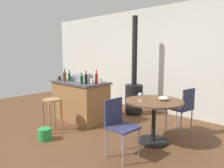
{
  "coord_description": "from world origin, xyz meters",
  "views": [
    {
      "loc": [
        3.1,
        -2.54,
        1.54
      ],
      "look_at": [
        0.15,
        0.65,
        0.9
      ],
      "focal_mm": 33.91,
      "sensor_mm": 36.0,
      "label": 1
    }
  ],
  "objects_px": {
    "wooden_stool": "(52,107)",
    "serving_bowl": "(164,98)",
    "cup_3": "(59,78)",
    "bottle_2": "(65,77)",
    "plastic_bucket": "(45,134)",
    "bottle_4": "(69,77)",
    "cup_1": "(71,78)",
    "dining_table": "(154,110)",
    "bottle_3": "(96,78)",
    "folding_chair_far": "(119,123)",
    "cup_2": "(92,81)",
    "bottle_1": "(86,79)",
    "folding_chair_near": "(183,107)",
    "wood_stove": "(134,91)",
    "cup_0": "(100,80)",
    "kitchen_island": "(81,100)",
    "bottle_0": "(82,80)",
    "wine_glass": "(140,95)",
    "toolbox": "(83,77)"
  },
  "relations": [
    {
      "from": "bottle_4",
      "to": "folding_chair_near",
      "type": "bearing_deg",
      "value": 20.42
    },
    {
      "from": "dining_table",
      "to": "cup_1",
      "type": "xyz_separation_m",
      "value": [
        -2.34,
        -0.0,
        0.37
      ]
    },
    {
      "from": "wood_stove",
      "to": "cup_2",
      "type": "xyz_separation_m",
      "value": [
        -0.25,
        -1.17,
        0.36
      ]
    },
    {
      "from": "serving_bowl",
      "to": "bottle_0",
      "type": "bearing_deg",
      "value": -166.41
    },
    {
      "from": "folding_chair_near",
      "to": "serving_bowl",
      "type": "xyz_separation_m",
      "value": [
        -0.08,
        -0.58,
        0.24
      ]
    },
    {
      "from": "bottle_3",
      "to": "cup_1",
      "type": "bearing_deg",
      "value": 176.54
    },
    {
      "from": "bottle_3",
      "to": "bottle_4",
      "type": "height_order",
      "value": "bottle_3"
    },
    {
      "from": "cup_1",
      "to": "cup_3",
      "type": "relative_size",
      "value": 0.93
    },
    {
      "from": "bottle_1",
      "to": "bottle_3",
      "type": "height_order",
      "value": "bottle_3"
    },
    {
      "from": "wooden_stool",
      "to": "serving_bowl",
      "type": "xyz_separation_m",
      "value": [
        1.86,
        1.03,
        0.3
      ]
    },
    {
      "from": "wood_stove",
      "to": "serving_bowl",
      "type": "relative_size",
      "value": 13.43
    },
    {
      "from": "bottle_3",
      "to": "plastic_bucket",
      "type": "bearing_deg",
      "value": -94.66
    },
    {
      "from": "dining_table",
      "to": "bottle_3",
      "type": "relative_size",
      "value": 3.35
    },
    {
      "from": "folding_chair_far",
      "to": "cup_2",
      "type": "xyz_separation_m",
      "value": [
        -1.43,
        0.76,
        0.43
      ]
    },
    {
      "from": "dining_table",
      "to": "bottle_3",
      "type": "height_order",
      "value": "bottle_3"
    },
    {
      "from": "bottle_1",
      "to": "bottle_3",
      "type": "bearing_deg",
      "value": 61.82
    },
    {
      "from": "bottle_2",
      "to": "plastic_bucket",
      "type": "height_order",
      "value": "bottle_2"
    },
    {
      "from": "wooden_stool",
      "to": "bottle_1",
      "type": "bearing_deg",
      "value": 66.53
    },
    {
      "from": "toolbox",
      "to": "cup_1",
      "type": "height_order",
      "value": "toolbox"
    },
    {
      "from": "bottle_3",
      "to": "bottle_4",
      "type": "distance_m",
      "value": 0.81
    },
    {
      "from": "cup_0",
      "to": "serving_bowl",
      "type": "bearing_deg",
      "value": 0.5
    },
    {
      "from": "folding_chair_far",
      "to": "cup_1",
      "type": "relative_size",
      "value": 7.58
    },
    {
      "from": "wooden_stool",
      "to": "plastic_bucket",
      "type": "xyz_separation_m",
      "value": [
        0.29,
        -0.34,
        -0.37
      ]
    },
    {
      "from": "bottle_1",
      "to": "bottle_2",
      "type": "xyz_separation_m",
      "value": [
        -0.7,
        -0.04,
        0.0
      ]
    },
    {
      "from": "folding_chair_far",
      "to": "bottle_3",
      "type": "height_order",
      "value": "bottle_3"
    },
    {
      "from": "folding_chair_near",
      "to": "cup_2",
      "type": "height_order",
      "value": "cup_2"
    },
    {
      "from": "bottle_4",
      "to": "serving_bowl",
      "type": "xyz_separation_m",
      "value": [
        2.28,
        0.29,
        -0.22
      ]
    },
    {
      "from": "dining_table",
      "to": "bottle_2",
      "type": "bearing_deg",
      "value": -172.26
    },
    {
      "from": "wooden_stool",
      "to": "folding_chair_near",
      "type": "relative_size",
      "value": 0.73
    },
    {
      "from": "bottle_1",
      "to": "wine_glass",
      "type": "relative_size",
      "value": 1.97
    },
    {
      "from": "bottle_2",
      "to": "cup_1",
      "type": "height_order",
      "value": "bottle_2"
    },
    {
      "from": "bottle_3",
      "to": "cup_1",
      "type": "height_order",
      "value": "bottle_3"
    },
    {
      "from": "bottle_0",
      "to": "cup_1",
      "type": "relative_size",
      "value": 2.05
    },
    {
      "from": "cup_1",
      "to": "bottle_1",
      "type": "bearing_deg",
      "value": -16.34
    },
    {
      "from": "cup_0",
      "to": "plastic_bucket",
      "type": "xyz_separation_m",
      "value": [
        -0.03,
        -1.36,
        -0.84
      ]
    },
    {
      "from": "folding_chair_far",
      "to": "bottle_1",
      "type": "height_order",
      "value": "bottle_1"
    },
    {
      "from": "bottle_1",
      "to": "bottle_3",
      "type": "xyz_separation_m",
      "value": [
        0.11,
        0.2,
        0.0
      ]
    },
    {
      "from": "wooden_stool",
      "to": "dining_table",
      "type": "xyz_separation_m",
      "value": [
        1.75,
        0.9,
        0.09
      ]
    },
    {
      "from": "bottle_2",
      "to": "cup_3",
      "type": "relative_size",
      "value": 2.35
    },
    {
      "from": "wine_glass",
      "to": "plastic_bucket",
      "type": "xyz_separation_m",
      "value": [
        -1.32,
        -1.04,
        -0.74
      ]
    },
    {
      "from": "wood_stove",
      "to": "cup_0",
      "type": "distance_m",
      "value": 1.1
    },
    {
      "from": "wooden_stool",
      "to": "cup_3",
      "type": "bearing_deg",
      "value": 136.71
    },
    {
      "from": "bottle_3",
      "to": "plastic_bucket",
      "type": "height_order",
      "value": "bottle_3"
    },
    {
      "from": "dining_table",
      "to": "cup_2",
      "type": "height_order",
      "value": "cup_2"
    },
    {
      "from": "cup_1",
      "to": "dining_table",
      "type": "bearing_deg",
      "value": 0.05
    },
    {
      "from": "bottle_4",
      "to": "cup_1",
      "type": "bearing_deg",
      "value": 136.32
    },
    {
      "from": "bottle_2",
      "to": "bottle_4",
      "type": "bearing_deg",
      "value": 88.35
    },
    {
      "from": "wooden_stool",
      "to": "cup_3",
      "type": "relative_size",
      "value": 5.29
    },
    {
      "from": "bottle_0",
      "to": "cup_1",
      "type": "distance_m",
      "value": 0.81
    },
    {
      "from": "kitchen_island",
      "to": "serving_bowl",
      "type": "bearing_deg",
      "value": 5.2
    }
  ]
}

